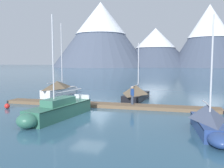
{
  "coord_description": "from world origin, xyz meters",
  "views": [
    {
      "loc": [
        7.46,
        -16.73,
        4.21
      ],
      "look_at": [
        0.0,
        6.0,
        2.0
      ],
      "focal_mm": 37.43,
      "sensor_mm": 36.0,
      "label": 1
    }
  ],
  "objects": [
    {
      "name": "sailboat_mid_dock_port",
      "position": [
        1.88,
        9.17,
        0.81
      ],
      "size": [
        2.32,
        6.44,
        6.47
      ],
      "color": "black",
      "rests_on": "ground"
    },
    {
      "name": "sailboat_second_berth",
      "position": [
        -1.85,
        -1.64,
        0.64
      ],
      "size": [
        2.42,
        7.32,
        7.62
      ],
      "color": "#336B56",
      "rests_on": "ground"
    },
    {
      "name": "sailboat_nearest_berth",
      "position": [
        -7.96,
        9.18,
        0.91
      ],
      "size": [
        2.03,
        7.09,
        9.14
      ],
      "color": "white",
      "rests_on": "ground"
    },
    {
      "name": "dock",
      "position": [
        0.0,
        4.0,
        0.14
      ],
      "size": [
        20.76,
        3.08,
        0.3
      ],
      "color": "brown",
      "rests_on": "ground"
    },
    {
      "name": "mountain_central_massif",
      "position": [
        -22.89,
        207.72,
        19.38
      ],
      "size": [
        69.65,
        69.65,
        36.49
      ],
      "color": "#424C60",
      "rests_on": "ground"
    },
    {
      "name": "sailboat_mid_dock_starboard",
      "position": [
        8.68,
        -1.94,
        0.77
      ],
      "size": [
        2.12,
        5.91,
        6.92
      ],
      "color": "navy",
      "rests_on": "ground"
    },
    {
      "name": "person_on_dock",
      "position": [
        2.53,
        4.37,
        1.26
      ],
      "size": [
        0.4,
        0.5,
        1.69
      ],
      "color": "#384256",
      "rests_on": "dock"
    },
    {
      "name": "mooring_buoy_channel_marker",
      "position": [
        -8.23,
        0.28,
        0.24
      ],
      "size": [
        0.47,
        0.47,
        0.55
      ],
      "color": "red",
      "rests_on": "ground"
    },
    {
      "name": "mountain_shoulder_ridge",
      "position": [
        23.7,
        207.01,
        29.18
      ],
      "size": [
        65.35,
        65.35,
        54.71
      ],
      "color": "#424C60",
      "rests_on": "ground"
    },
    {
      "name": "ground_plane",
      "position": [
        0.0,
        0.0,
        0.0
      ],
      "size": [
        700.0,
        700.0,
        0.0
      ],
      "primitive_type": "plane",
      "color": "#335B75"
    },
    {
      "name": "mountain_west_summit",
      "position": [
        -72.14,
        191.94,
        32.02
      ],
      "size": [
        90.5,
        90.5,
        60.43
      ],
      "color": "#4C566B",
      "rests_on": "ground"
    }
  ]
}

